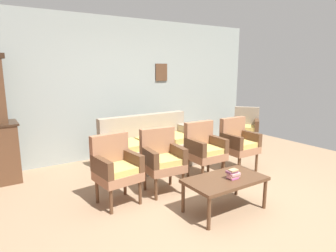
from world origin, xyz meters
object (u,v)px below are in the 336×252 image
object	(u,v)px
book_stack_on_table	(233,174)
floor_vase_by_wall	(239,128)
coffee_table	(225,182)
floral_couch	(151,148)
armchair_near_cabinet	(116,166)
wingback_chair_by_fireplace	(246,126)
armchair_by_doorway	(238,142)
armchair_row_middle	(204,148)
armchair_near_couch_end	(162,158)

from	to	relation	value
book_stack_on_table	floor_vase_by_wall	distance (m)	3.76
floor_vase_by_wall	coffee_table	bearing A→B (deg)	-138.84
floral_couch	armchair_near_cabinet	bearing A→B (deg)	-137.40
armchair_near_cabinet	wingback_chair_by_fireplace	world-z (taller)	same
floral_couch	armchair_by_doorway	distance (m)	1.53
armchair_near_cabinet	armchair_row_middle	bearing A→B (deg)	2.24
armchair_near_cabinet	book_stack_on_table	bearing A→B (deg)	-41.76
armchair_row_middle	wingback_chair_by_fireplace	xyz separation A→B (m)	(1.89, 0.85, 0.00)
armchair_near_couch_end	coffee_table	bearing A→B (deg)	-69.67
armchair_row_middle	floor_vase_by_wall	world-z (taller)	armchair_row_middle
armchair_row_middle	coffee_table	distance (m)	1.12
floral_couch	book_stack_on_table	distance (m)	2.02
armchair_by_doorway	wingback_chair_by_fireplace	bearing A→B (deg)	37.24
wingback_chair_by_fireplace	floor_vase_by_wall	world-z (taller)	wingback_chair_by_fireplace
armchair_by_doorway	book_stack_on_table	world-z (taller)	armchair_by_doorway
floral_couch	book_stack_on_table	world-z (taller)	floral_couch
floor_vase_by_wall	wingback_chair_by_fireplace	bearing A→B (deg)	-125.35
floral_couch	armchair_row_middle	size ratio (longest dim) A/B	1.96
armchair_near_couch_end	wingback_chair_by_fireplace	xyz separation A→B (m)	(2.73, 0.92, 0.00)
armchair_near_couch_end	armchair_by_doorway	size ratio (longest dim) A/B	1.00
armchair_near_couch_end	floor_vase_by_wall	world-z (taller)	armchair_near_couch_end
armchair_by_doorway	coffee_table	world-z (taller)	armchair_by_doorway
armchair_near_cabinet	floor_vase_by_wall	size ratio (longest dim) A/B	1.55
armchair_row_middle	armchair_by_doorway	size ratio (longest dim) A/B	1.00
armchair_near_couch_end	book_stack_on_table	xyz separation A→B (m)	(0.41, -0.98, -0.02)
coffee_table	book_stack_on_table	size ratio (longest dim) A/B	6.23
floral_couch	armchair_row_middle	bearing A→B (deg)	-66.61
armchair_near_cabinet	coffee_table	size ratio (longest dim) A/B	0.90
wingback_chair_by_fireplace	book_stack_on_table	world-z (taller)	wingback_chair_by_fireplace
armchair_near_couch_end	armchair_by_doorway	xyz separation A→B (m)	(1.57, 0.04, 0.00)
floral_couch	armchair_near_cabinet	world-z (taller)	same
floor_vase_by_wall	armchair_near_cabinet	bearing A→B (deg)	-158.22
book_stack_on_table	floral_couch	bearing A→B (deg)	89.82
wingback_chair_by_fireplace	coffee_table	distance (m)	3.02
floral_couch	coffee_table	world-z (taller)	floral_couch
floral_couch	book_stack_on_table	bearing A→B (deg)	-90.18
coffee_table	floral_couch	bearing A→B (deg)	87.69
armchair_by_doorway	floor_vase_by_wall	xyz separation A→B (m)	(1.61, 1.52, -0.21)
armchair_row_middle	floor_vase_by_wall	bearing A→B (deg)	32.44
armchair_by_doorway	floral_couch	bearing A→B (deg)	139.13
floral_couch	book_stack_on_table	xyz separation A→B (m)	(-0.01, -2.02, 0.15)
wingback_chair_by_fireplace	coffee_table	world-z (taller)	wingback_chair_by_fireplace
armchair_near_cabinet	floor_vase_by_wall	bearing A→B (deg)	21.78
wingback_chair_by_fireplace	book_stack_on_table	bearing A→B (deg)	-140.61
armchair_row_middle	armchair_by_doorway	world-z (taller)	same
armchair_row_middle	floor_vase_by_wall	size ratio (longest dim) A/B	1.55
armchair_row_middle	armchair_by_doorway	bearing A→B (deg)	-2.31
coffee_table	armchair_near_cabinet	bearing A→B (deg)	138.00
wingback_chair_by_fireplace	coffee_table	size ratio (longest dim) A/B	0.90
armchair_near_cabinet	armchair_near_couch_end	distance (m)	0.70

